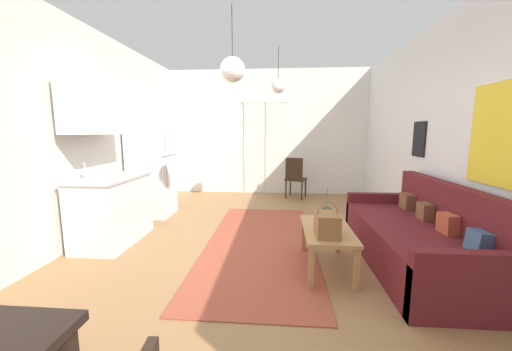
{
  "coord_description": "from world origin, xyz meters",
  "views": [
    {
      "loc": [
        0.29,
        -3.31,
        1.48
      ],
      "look_at": [
        -0.07,
        1.25,
        0.78
      ],
      "focal_mm": 20.39,
      "sensor_mm": 36.0,
      "label": 1
    }
  ],
  "objects_px": {
    "bamboo_vase": "(326,216)",
    "refrigerator": "(152,167)",
    "accent_chair": "(295,176)",
    "couch": "(419,240)",
    "pendant_lamp_near": "(233,70)",
    "pendant_lamp_far": "(278,86)",
    "handbag": "(327,224)",
    "coffee_table": "(327,234)"
  },
  "relations": [
    {
      "from": "coffee_table",
      "to": "pendant_lamp_far",
      "type": "bearing_deg",
      "value": 104.99
    },
    {
      "from": "accent_chair",
      "to": "bamboo_vase",
      "type": "bearing_deg",
      "value": 111.58
    },
    {
      "from": "coffee_table",
      "to": "bamboo_vase",
      "type": "distance_m",
      "value": 0.19
    },
    {
      "from": "bamboo_vase",
      "to": "accent_chair",
      "type": "height_order",
      "value": "accent_chair"
    },
    {
      "from": "refrigerator",
      "to": "pendant_lamp_far",
      "type": "relative_size",
      "value": 2.23
    },
    {
      "from": "bamboo_vase",
      "to": "refrigerator",
      "type": "relative_size",
      "value": 0.24
    },
    {
      "from": "bamboo_vase",
      "to": "accent_chair",
      "type": "relative_size",
      "value": 0.46
    },
    {
      "from": "couch",
      "to": "accent_chair",
      "type": "relative_size",
      "value": 2.38
    },
    {
      "from": "couch",
      "to": "bamboo_vase",
      "type": "bearing_deg",
      "value": -177.09
    },
    {
      "from": "bamboo_vase",
      "to": "accent_chair",
      "type": "distance_m",
      "value": 3.22
    },
    {
      "from": "accent_chair",
      "to": "pendant_lamp_near",
      "type": "xyz_separation_m",
      "value": [
        -0.91,
        -2.87,
        1.69
      ]
    },
    {
      "from": "couch",
      "to": "coffee_table",
      "type": "height_order",
      "value": "couch"
    },
    {
      "from": "refrigerator",
      "to": "pendant_lamp_far",
      "type": "bearing_deg",
      "value": 6.9
    },
    {
      "from": "pendant_lamp_far",
      "to": "bamboo_vase",
      "type": "bearing_deg",
      "value": -74.35
    },
    {
      "from": "accent_chair",
      "to": "pendant_lamp_far",
      "type": "xyz_separation_m",
      "value": [
        -0.39,
        -1.23,
        1.75
      ]
    },
    {
      "from": "refrigerator",
      "to": "accent_chair",
      "type": "xyz_separation_m",
      "value": [
        2.57,
        1.49,
        -0.37
      ]
    },
    {
      "from": "couch",
      "to": "bamboo_vase",
      "type": "xyz_separation_m",
      "value": [
        -1.03,
        -0.05,
        0.26
      ]
    },
    {
      "from": "accent_chair",
      "to": "pendant_lamp_far",
      "type": "bearing_deg",
      "value": 91.02
    },
    {
      "from": "coffee_table",
      "to": "handbag",
      "type": "relative_size",
      "value": 2.8
    },
    {
      "from": "couch",
      "to": "pendant_lamp_near",
      "type": "height_order",
      "value": "pendant_lamp_near"
    },
    {
      "from": "couch",
      "to": "pendant_lamp_near",
      "type": "bearing_deg",
      "value": 172.12
    },
    {
      "from": "pendant_lamp_near",
      "to": "pendant_lamp_far",
      "type": "relative_size",
      "value": 1.1
    },
    {
      "from": "coffee_table",
      "to": "accent_chair",
      "type": "height_order",
      "value": "accent_chair"
    },
    {
      "from": "pendant_lamp_far",
      "to": "accent_chair",
      "type": "bearing_deg",
      "value": 72.44
    },
    {
      "from": "coffee_table",
      "to": "refrigerator",
      "type": "relative_size",
      "value": 0.56
    },
    {
      "from": "coffee_table",
      "to": "accent_chair",
      "type": "relative_size",
      "value": 1.06
    },
    {
      "from": "coffee_table",
      "to": "handbag",
      "type": "xyz_separation_m",
      "value": [
        -0.04,
        -0.23,
        0.18
      ]
    },
    {
      "from": "handbag",
      "to": "refrigerator",
      "type": "xyz_separation_m",
      "value": [
        -2.7,
        2.05,
        0.3
      ]
    },
    {
      "from": "couch",
      "to": "coffee_table",
      "type": "distance_m",
      "value": 1.04
    },
    {
      "from": "bamboo_vase",
      "to": "refrigerator",
      "type": "height_order",
      "value": "refrigerator"
    },
    {
      "from": "couch",
      "to": "handbag",
      "type": "xyz_separation_m",
      "value": [
        -1.07,
        -0.37,
        0.28
      ]
    },
    {
      "from": "accent_chair",
      "to": "handbag",
      "type": "bearing_deg",
      "value": 110.64
    },
    {
      "from": "bamboo_vase",
      "to": "pendant_lamp_far",
      "type": "bearing_deg",
      "value": 105.65
    },
    {
      "from": "handbag",
      "to": "pendant_lamp_near",
      "type": "xyz_separation_m",
      "value": [
        -1.04,
        0.66,
        1.62
      ]
    },
    {
      "from": "couch",
      "to": "refrigerator",
      "type": "bearing_deg",
      "value": 156.07
    },
    {
      "from": "pendant_lamp_near",
      "to": "pendant_lamp_far",
      "type": "bearing_deg",
      "value": 72.47
    },
    {
      "from": "refrigerator",
      "to": "pendant_lamp_near",
      "type": "distance_m",
      "value": 2.53
    },
    {
      "from": "handbag",
      "to": "pendant_lamp_near",
      "type": "bearing_deg",
      "value": 147.34
    },
    {
      "from": "coffee_table",
      "to": "handbag",
      "type": "bearing_deg",
      "value": -100.29
    },
    {
      "from": "bamboo_vase",
      "to": "pendant_lamp_far",
      "type": "relative_size",
      "value": 0.54
    },
    {
      "from": "couch",
      "to": "refrigerator",
      "type": "xyz_separation_m",
      "value": [
        -3.77,
        1.67,
        0.58
      ]
    },
    {
      "from": "couch",
      "to": "bamboo_vase",
      "type": "relative_size",
      "value": 5.15
    }
  ]
}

